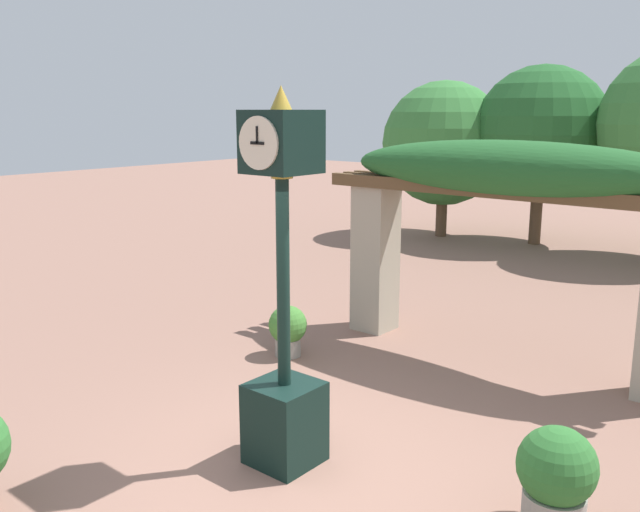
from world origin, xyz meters
TOP-DOWN VIEW (x-y plane):
  - ground_plane at (0.00, 0.00)m, footprint 60.00×60.00m
  - pedestal_clock at (-0.33, 0.05)m, footprint 0.58×0.58m
  - pergola at (0.00, 3.76)m, footprint 5.04×1.12m
  - potted_plant_near_right at (1.95, 0.63)m, footprint 0.61×0.61m
  - potted_plant_far_left at (-2.17, 2.09)m, footprint 0.50×0.50m

SIDE VIEW (x-z plane):
  - ground_plane at x=0.00m, z-range 0.00..0.00m
  - potted_plant_far_left at x=-2.17m, z-range 0.03..0.71m
  - potted_plant_near_right at x=1.95m, z-range 0.02..0.85m
  - pedestal_clock at x=-0.33m, z-range -0.31..3.06m
  - pergola at x=0.00m, z-range 0.71..3.52m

